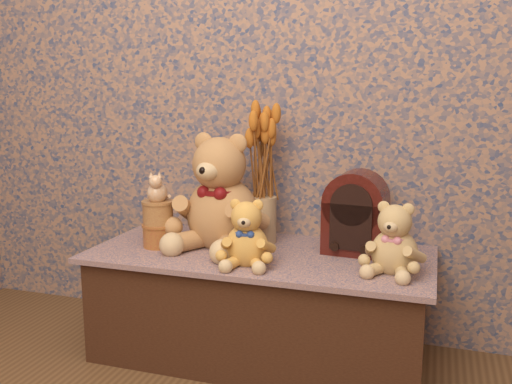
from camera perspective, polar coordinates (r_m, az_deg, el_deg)
display_shelf at (r=2.20m, az=0.41°, el=-11.32°), size 1.28×0.60×0.42m
teddy_large at (r=2.17m, az=-3.45°, el=0.63°), size 0.44×0.50×0.48m
teddy_medium at (r=1.96m, az=-0.92°, el=-3.82°), size 0.24×0.27×0.25m
teddy_small at (r=1.93m, az=13.99°, el=-4.24°), size 0.25×0.28×0.26m
cathedral_radio at (r=2.12m, az=10.15°, el=-2.02°), size 0.24×0.18×0.31m
ceramic_vase at (r=2.24m, az=0.66°, el=-2.83°), size 0.14×0.14×0.19m
dried_stalks at (r=2.19m, az=0.68°, el=5.08°), size 0.26×0.26×0.43m
biscuit_tin_lower at (r=2.23m, az=-9.89°, el=-4.39°), size 0.16×0.16×0.09m
biscuit_tin_upper at (r=2.20m, az=-9.96°, el=-2.13°), size 0.15×0.15×0.09m
cat_figurine at (r=2.18m, az=-10.05°, el=0.59°), size 0.11×0.12×0.12m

